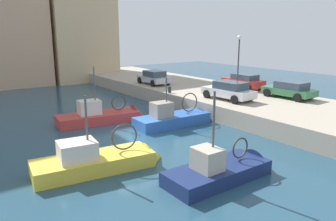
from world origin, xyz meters
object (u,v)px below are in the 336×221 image
object	(u,v)px
parked_car_red	(243,81)
quay_streetlamp	(239,54)
fishing_boat_red	(104,120)
parked_car_green	(290,89)
parked_car_silver	(154,77)
parked_car_white	(229,90)
fishing_boat_navy	(224,175)
mooring_bollard_north	(170,90)
fishing_boat_blue	(176,123)
fishing_boat_yellow	(102,166)

from	to	relation	value
parked_car_red	quay_streetlamp	xyz separation A→B (m)	(-1.07, -0.26, 2.55)
parked_car_red	quay_streetlamp	bearing A→B (deg)	-166.52
fishing_boat_red	parked_car_green	xyz separation A→B (m)	(13.15, -6.11, 1.75)
parked_car_silver	parked_car_white	xyz separation A→B (m)	(0.47, -9.83, 0.02)
parked_car_green	quay_streetlamp	xyz separation A→B (m)	(-0.77, 4.80, 2.57)
fishing_boat_navy	parked_car_green	bearing A→B (deg)	23.80
parked_car_green	parked_car_silver	size ratio (longest dim) A/B	1.04
parked_car_green	mooring_bollard_north	world-z (taller)	parked_car_green
fishing_boat_red	fishing_boat_blue	world-z (taller)	fishing_boat_red
fishing_boat_blue	parked_car_white	xyz separation A→B (m)	(4.97, -0.11, 1.80)
fishing_boat_yellow	parked_car_green	size ratio (longest dim) A/B	1.60
parked_car_green	parked_car_silver	world-z (taller)	parked_car_silver
fishing_boat_red	parked_car_white	world-z (taller)	fishing_boat_red
parked_car_silver	mooring_bollard_north	distance (m)	5.09
fishing_boat_navy	fishing_boat_yellow	bearing A→B (deg)	135.08
fishing_boat_blue	parked_car_white	world-z (taller)	fishing_boat_blue
fishing_boat_yellow	parked_car_red	size ratio (longest dim) A/B	1.62
fishing_boat_yellow	quay_streetlamp	world-z (taller)	quay_streetlamp
fishing_boat_yellow	quay_streetlamp	size ratio (longest dim) A/B	1.33
fishing_boat_navy	mooring_bollard_north	world-z (taller)	fishing_boat_navy
fishing_boat_red	fishing_boat_navy	bearing A→B (deg)	-88.35
mooring_bollard_north	fishing_boat_navy	bearing A→B (deg)	-116.25
parked_car_green	parked_car_red	size ratio (longest dim) A/B	1.01
parked_car_silver	quay_streetlamp	bearing A→B (deg)	-60.71
fishing_boat_red	fishing_boat_navy	size ratio (longest dim) A/B	1.18
fishing_boat_red	fishing_boat_blue	xyz separation A→B (m)	(3.76, -3.69, 0.00)
fishing_boat_blue	fishing_boat_red	bearing A→B (deg)	135.53
parked_car_white	fishing_boat_yellow	bearing A→B (deg)	-162.33
fishing_boat_yellow	parked_car_white	world-z (taller)	fishing_boat_yellow
parked_car_green	mooring_bollard_north	distance (m)	9.73
fishing_boat_blue	mooring_bollard_north	bearing A→B (deg)	58.68
fishing_boat_navy	parked_car_white	world-z (taller)	fishing_boat_navy
fishing_boat_navy	parked_car_silver	xyz separation A→B (m)	(7.92, 17.79, 1.80)
parked_car_green	mooring_bollard_north	bearing A→B (deg)	131.29
parked_car_green	quay_streetlamp	distance (m)	5.50
parked_car_white	quay_streetlamp	bearing A→B (deg)	34.31
parked_car_green	parked_car_white	world-z (taller)	parked_car_white
parked_car_silver	parked_car_white	bearing A→B (deg)	-87.28
parked_car_red	mooring_bollard_north	world-z (taller)	parked_car_red
fishing_boat_yellow	parked_car_red	bearing A→B (deg)	21.36
fishing_boat_blue	mooring_bollard_north	size ratio (longest dim) A/B	11.24
fishing_boat_navy	parked_car_silver	size ratio (longest dim) A/B	1.47
mooring_bollard_north	fishing_boat_yellow	bearing A→B (deg)	-139.31
fishing_boat_yellow	fishing_boat_blue	size ratio (longest dim) A/B	1.04
mooring_bollard_north	parked_car_white	bearing A→B (deg)	-68.16
fishing_boat_red	parked_car_silver	distance (m)	10.38
fishing_boat_yellow	mooring_bollard_north	distance (m)	13.79
parked_car_red	mooring_bollard_north	size ratio (longest dim) A/B	7.22
fishing_boat_red	parked_car_white	bearing A→B (deg)	-23.51
parked_car_silver	parked_car_white	world-z (taller)	parked_car_white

